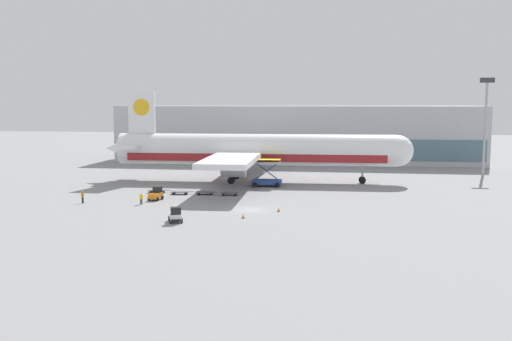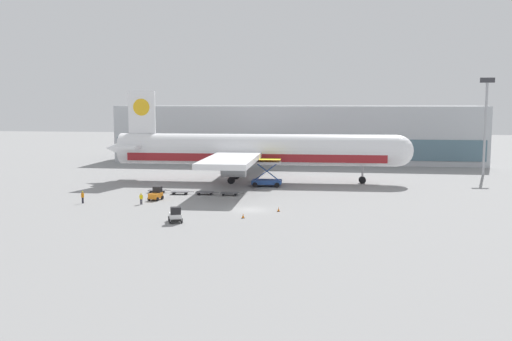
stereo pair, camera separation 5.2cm
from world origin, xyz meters
TOP-DOWN VIEW (x-y plane):
  - ground_plane at (0.00, 0.00)m, footprint 400.00×400.00m
  - terminal_building at (1.35, 67.75)m, footprint 90.00×18.20m
  - light_mast at (41.44, 44.54)m, footprint 2.80×0.50m
  - airplane_main at (-4.10, 28.14)m, footprint 58.09×48.21m
  - scissor_lift_loader at (-0.52, 22.70)m, footprint 5.29×3.50m
  - baggage_tug_foreground at (-7.87, -9.50)m, footprint 2.33×2.78m
  - baggage_tug_mid at (-15.46, 5.97)m, footprint 1.98×2.64m
  - baggage_dolly_lead at (-17.52, 12.76)m, footprint 3.76×1.76m
  - baggage_dolly_second at (-13.35, 11.81)m, footprint 3.76×1.76m
  - baggage_dolly_third at (-9.25, 11.98)m, footprint 3.76×1.76m
  - baggage_dolly_trail at (-5.15, 11.93)m, footprint 3.76×1.76m
  - ground_crew_near at (-16.40, 1.94)m, footprint 0.56×0.28m
  - ground_crew_far at (-25.27, 1.54)m, footprint 0.32×0.55m
  - traffic_cone_near at (0.04, -5.76)m, footprint 0.40×0.40m
  - traffic_cone_far at (4.08, -0.59)m, footprint 0.40×0.40m

SIDE VIEW (x-z plane):
  - ground_plane at x=0.00m, z-range 0.00..0.00m
  - traffic_cone_near at x=0.04m, z-range -0.01..0.62m
  - traffic_cone_far at x=4.08m, z-range -0.01..0.64m
  - baggage_dolly_lead at x=-17.52m, z-range 0.15..0.63m
  - baggage_dolly_second at x=-13.35m, z-range 0.15..0.63m
  - baggage_dolly_third at x=-9.25m, z-range 0.15..0.63m
  - baggage_dolly_trail at x=-5.15m, z-range 0.15..0.63m
  - baggage_tug_foreground at x=-7.87m, z-range -0.12..1.88m
  - baggage_tug_mid at x=-15.46m, z-range -0.12..1.88m
  - ground_crew_near at x=-16.40m, z-range 0.14..1.80m
  - ground_crew_far at x=-25.27m, z-range 0.17..2.00m
  - scissor_lift_loader at x=-0.52m, z-range -0.54..4.33m
  - airplane_main at x=-4.10m, z-range -2.66..14.34m
  - terminal_building at x=1.35m, z-range -0.01..13.99m
  - light_mast at x=41.44m, z-range 1.77..21.59m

